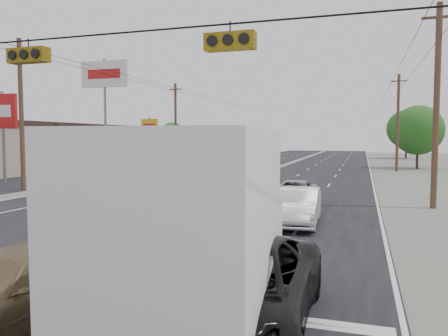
% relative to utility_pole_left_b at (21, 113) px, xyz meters
% --- Properties ---
extents(road_surface, '(20.00, 160.00, 0.02)m').
position_rel_utility_pole_left_b_xyz_m(road_surface, '(12.50, 15.00, -5.11)').
color(road_surface, black).
rests_on(road_surface, ground).
extents(center_median, '(0.50, 160.00, 0.20)m').
position_rel_utility_pole_left_b_xyz_m(center_median, '(12.50, 15.00, -5.01)').
color(center_median, gray).
rests_on(center_median, ground).
extents(parking_lot, '(10.00, 42.00, 0.02)m').
position_rel_utility_pole_left_b_xyz_m(parking_lot, '(-4.50, 10.00, -5.11)').
color(parking_lot, black).
rests_on(parking_lot, ground).
extents(utility_pole_left_b, '(1.60, 0.30, 10.00)m').
position_rel_utility_pole_left_b_xyz_m(utility_pole_left_b, '(0.00, 0.00, 0.00)').
color(utility_pole_left_b, '#422D1E').
rests_on(utility_pole_left_b, ground).
extents(utility_pole_left_c, '(1.60, 0.30, 10.00)m').
position_rel_utility_pole_left_b_xyz_m(utility_pole_left_c, '(0.00, 25.00, 0.00)').
color(utility_pole_left_c, '#422D1E').
rests_on(utility_pole_left_c, ground).
extents(utility_pole_right_b, '(1.60, 0.30, 10.00)m').
position_rel_utility_pole_left_b_xyz_m(utility_pole_right_b, '(25.00, 0.00, 0.00)').
color(utility_pole_right_b, '#422D1E').
rests_on(utility_pole_right_b, ground).
extents(utility_pole_right_c, '(1.60, 0.30, 10.00)m').
position_rel_utility_pole_left_b_xyz_m(utility_pole_right_c, '(25.00, 25.00, 0.00)').
color(utility_pole_right_c, '#422D1E').
rests_on(utility_pole_right_c, ground).
extents(traffic_signals, '(25.00, 0.30, 0.54)m').
position_rel_utility_pole_left_b_xyz_m(traffic_signals, '(13.90, -15.00, 0.39)').
color(traffic_signals, black).
rests_on(traffic_signals, ground).
extents(pole_sign_mid, '(2.60, 0.25, 7.00)m').
position_rel_utility_pole_left_b_xyz_m(pole_sign_mid, '(-4.50, 3.00, 0.01)').
color(pole_sign_mid, slate).
rests_on(pole_sign_mid, ground).
extents(pole_sign_billboard, '(5.00, 0.25, 11.00)m').
position_rel_utility_pole_left_b_xyz_m(pole_sign_billboard, '(-2.00, 13.00, 3.76)').
color(pole_sign_billboard, slate).
rests_on(pole_sign_billboard, ground).
extents(pole_sign_far, '(2.20, 0.25, 6.00)m').
position_rel_utility_pole_left_b_xyz_m(pole_sign_far, '(-3.50, 25.00, -0.70)').
color(pole_sign_far, slate).
rests_on(pole_sign_far, ground).
extents(tree_left_far, '(4.80, 4.80, 6.12)m').
position_rel_utility_pole_left_b_xyz_m(tree_left_far, '(-9.50, 45.00, -1.39)').
color(tree_left_far, '#382619').
rests_on(tree_left_far, ground).
extents(tree_right_mid, '(5.60, 5.60, 7.14)m').
position_rel_utility_pole_left_b_xyz_m(tree_right_mid, '(27.50, 30.00, -0.77)').
color(tree_right_mid, '#382619').
rests_on(tree_right_mid, ground).
extents(tree_right_far, '(6.40, 6.40, 8.16)m').
position_rel_utility_pole_left_b_xyz_m(tree_right_far, '(28.50, 55.00, -0.15)').
color(tree_right_far, '#382619').
rests_on(tree_right_far, ground).
extents(box_truck, '(3.26, 7.39, 3.64)m').
position_rel_utility_pole_left_b_xyz_m(box_truck, '(18.83, -16.19, -3.24)').
color(box_truck, black).
rests_on(box_truck, ground).
extents(tan_sedan, '(2.34, 4.95, 1.40)m').
position_rel_utility_pole_left_b_xyz_m(tan_sedan, '(15.50, -17.34, -4.41)').
color(tan_sedan, brown).
rests_on(tan_sedan, ground).
extents(red_sedan, '(2.00, 4.70, 1.51)m').
position_rel_utility_pole_left_b_xyz_m(red_sedan, '(15.05, -10.69, -4.35)').
color(red_sedan, '#B8170B').
rests_on(red_sedan, ground).
extents(black_suv, '(2.83, 5.88, 1.62)m').
position_rel_utility_pole_left_b_xyz_m(black_suv, '(19.51, -16.33, -4.30)').
color(black_suv, black).
rests_on(black_suv, ground).
extents(queue_car_a, '(2.01, 4.23, 1.40)m').
position_rel_utility_pole_left_b_xyz_m(queue_car_a, '(15.25, -4.49, -4.41)').
color(queue_car_a, black).
rests_on(queue_car_a, ground).
extents(queue_car_b, '(1.72, 4.50, 1.46)m').
position_rel_utility_pole_left_b_xyz_m(queue_car_b, '(19.20, -6.13, -4.38)').
color(queue_car_b, silver).
rests_on(queue_car_b, ground).
extents(queue_car_c, '(2.12, 4.55, 1.26)m').
position_rel_utility_pole_left_b_xyz_m(queue_car_c, '(18.29, -1.14, -4.48)').
color(queue_car_c, '#9EA1A5').
rests_on(queue_car_c, ground).
extents(oncoming_near, '(2.34, 4.76, 1.33)m').
position_rel_utility_pole_left_b_xyz_m(oncoming_near, '(9.81, -2.82, -4.44)').
color(oncoming_near, black).
rests_on(oncoming_near, ground).
extents(oncoming_far, '(2.26, 4.86, 1.35)m').
position_rel_utility_pole_left_b_xyz_m(oncoming_far, '(11.10, 6.94, -4.43)').
color(oncoming_far, '#A9ACB1').
rests_on(oncoming_far, ground).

